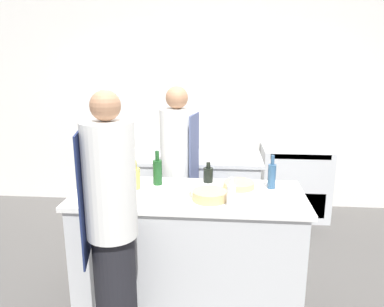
{
  "coord_description": "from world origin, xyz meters",
  "views": [
    {
      "loc": [
        0.28,
        -2.91,
        2.02
      ],
      "look_at": [
        0.0,
        0.35,
        1.17
      ],
      "focal_mm": 35.0,
      "sensor_mm": 36.0,
      "label": 1
    }
  ],
  "objects": [
    {
      "name": "bottle_sauce",
      "position": [
        -0.29,
        0.2,
        1.04
      ],
      "size": [
        0.08,
        0.08,
        0.31
      ],
      "color": "#19471E",
      "rests_on": "prep_counter"
    },
    {
      "name": "bottle_vinegar",
      "position": [
        0.35,
        -0.26,
        1.01
      ],
      "size": [
        0.07,
        0.07,
        0.23
      ],
      "color": "silver",
      "rests_on": "prep_counter"
    },
    {
      "name": "ground_plane",
      "position": [
        0.0,
        0.0,
        0.0
      ],
      "size": [
        16.0,
        16.0,
        0.0
      ],
      "primitive_type": "plane",
      "color": "#4C4947"
    },
    {
      "name": "cup",
      "position": [
        -0.49,
        -0.1,
        0.96
      ],
      "size": [
        0.07,
        0.07,
        0.08
      ],
      "color": "#B2382D",
      "rests_on": "prep_counter"
    },
    {
      "name": "chef_at_prep_near",
      "position": [
        -0.46,
        -0.63,
        0.92
      ],
      "size": [
        0.39,
        0.38,
        1.82
      ],
      "rotation": [
        0.0,
        0.0,
        1.8
      ],
      "color": "black",
      "rests_on": "ground_plane"
    },
    {
      "name": "bowl_prep_small",
      "position": [
        0.42,
        0.17,
        0.95
      ],
      "size": [
        0.27,
        0.27,
        0.05
      ],
      "color": "tan",
      "rests_on": "prep_counter"
    },
    {
      "name": "wall_back",
      "position": [
        0.0,
        2.13,
        1.4
      ],
      "size": [
        8.0,
        0.06,
        2.8
      ],
      "color": "silver",
      "rests_on": "ground_plane"
    },
    {
      "name": "oven_range",
      "position": [
        1.2,
        1.77,
        0.45
      ],
      "size": [
        0.84,
        0.61,
        0.91
      ],
      "color": "silver",
      "rests_on": "ground_plane"
    },
    {
      "name": "bowl_ceramic_blue",
      "position": [
        -0.62,
        -0.19,
        0.95
      ],
      "size": [
        0.19,
        0.19,
        0.05
      ],
      "color": "navy",
      "rests_on": "prep_counter"
    },
    {
      "name": "bottle_olive_oil",
      "position": [
        0.7,
        0.18,
        1.04
      ],
      "size": [
        0.07,
        0.07,
        0.29
      ],
      "color": "#2D5175",
      "rests_on": "prep_counter"
    },
    {
      "name": "bowl_wooden_salad",
      "position": [
        -0.1,
        -0.07,
        0.95
      ],
      "size": [
        0.27,
        0.27,
        0.06
      ],
      "color": "white",
      "rests_on": "prep_counter"
    },
    {
      "name": "prep_counter",
      "position": [
        0.0,
        0.0,
        0.46
      ],
      "size": [
        1.92,
        0.8,
        0.92
      ],
      "color": "silver",
      "rests_on": "ground_plane"
    },
    {
      "name": "bottle_wine",
      "position": [
        -0.46,
        0.07,
        1.02
      ],
      "size": [
        0.09,
        0.09,
        0.25
      ],
      "color": "#B2A84C",
      "rests_on": "prep_counter"
    },
    {
      "name": "bottle_cooking_oil",
      "position": [
        0.15,
        0.3,
        1.0
      ],
      "size": [
        0.09,
        0.09,
        0.19
      ],
      "color": "black",
      "rests_on": "prep_counter"
    },
    {
      "name": "pass_counter",
      "position": [
        -0.13,
        1.2,
        0.46
      ],
      "size": [
        1.68,
        0.7,
        0.92
      ],
      "color": "silver",
      "rests_on": "ground_plane"
    },
    {
      "name": "chef_at_stove",
      "position": [
        -0.18,
        0.72,
        0.88
      ],
      "size": [
        0.38,
        0.37,
        1.74
      ],
      "rotation": [
        0.0,
        0.0,
        -1.76
      ],
      "color": "black",
      "rests_on": "ground_plane"
    },
    {
      "name": "bowl_mixing_large",
      "position": [
        0.18,
        -0.14,
        0.96
      ],
      "size": [
        0.27,
        0.27,
        0.08
      ],
      "color": "tan",
      "rests_on": "prep_counter"
    },
    {
      "name": "cutting_board",
      "position": [
        -0.7,
        0.2,
        0.93
      ],
      "size": [
        0.31,
        0.18,
        0.01
      ],
      "color": "olive",
      "rests_on": "prep_counter"
    }
  ]
}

